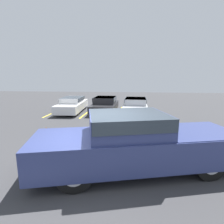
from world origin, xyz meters
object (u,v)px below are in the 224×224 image
Objects in this scene: parked_sedan_b at (105,104)px; pickup_truck at (138,142)px; parked_sedan_a at (72,104)px; traffic_cone at (47,134)px; parked_sedan_c at (135,105)px.

pickup_truck is at bearing 15.42° from parked_sedan_b.
parked_sedan_b is at bearing 89.74° from parked_sedan_a.
traffic_cone is (-4.02, 2.21, -0.61)m from pickup_truck.
parked_sedan_a reaches higher than traffic_cone.
parked_sedan_b is (2.73, 0.16, 0.02)m from parked_sedan_a.
pickup_truck is 10.29m from parked_sedan_a.
parked_sedan_b reaches higher than parked_sedan_c.
traffic_cone is (-1.68, -6.89, -0.38)m from parked_sedan_b.
pickup_truck is 10.43× the size of traffic_cone.
parked_sedan_c is (2.49, -0.20, -0.02)m from parked_sedan_b.
parked_sedan_a is 7.89× the size of traffic_cone.
parked_sedan_c is at bearing 58.04° from traffic_cone.
parked_sedan_b reaches higher than parked_sedan_a.
parked_sedan_c is at bearing 74.41° from pickup_truck.
parked_sedan_c is (5.23, -0.04, -0.00)m from parked_sedan_a.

